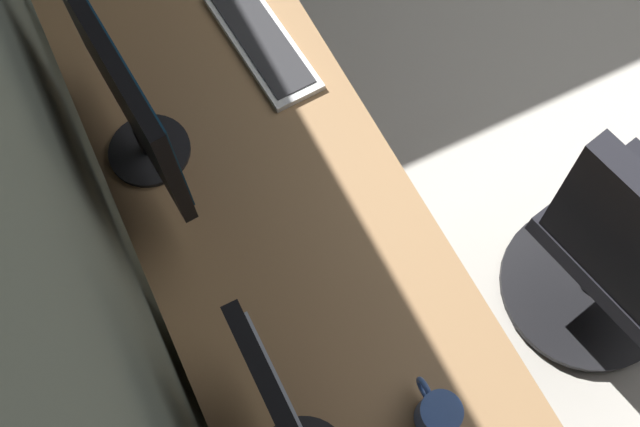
{
  "coord_description": "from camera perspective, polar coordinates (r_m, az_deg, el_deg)",
  "views": [
    {
      "loc": [
        -0.6,
        1.99,
        2.19
      ],
      "look_at": [
        -0.1,
        1.75,
        0.95
      ],
      "focal_mm": 38.26,
      "sensor_mm": 36.0,
      "label": 1
    }
  ],
  "objects": [
    {
      "name": "monitor_secondary",
      "position": [
        1.51,
        -16.14,
        9.91
      ],
      "size": [
        0.54,
        0.2,
        0.46
      ],
      "color": "black",
      "rests_on": "desk"
    },
    {
      "name": "keyboard_main",
      "position": [
        1.86,
        -4.87,
        14.18
      ],
      "size": [
        0.43,
        0.17,
        0.02
      ],
      "color": "silver",
      "rests_on": "desk"
    },
    {
      "name": "office_chair",
      "position": [
        2.03,
        23.83,
        -3.17
      ],
      "size": [
        0.56,
        0.59,
        0.97
      ],
      "color": "black",
      "rests_on": "ground"
    },
    {
      "name": "coffee_mug",
      "position": [
        1.44,
        9.79,
        -16.16
      ],
      "size": [
        0.13,
        0.09,
        0.1
      ],
      "color": "#335193",
      "rests_on": "desk"
    },
    {
      "name": "desk",
      "position": [
        1.62,
        -1.59,
        -4.85
      ],
      "size": [
        2.23,
        0.66,
        0.73
      ],
      "color": "#936D47",
      "rests_on": "ground"
    },
    {
      "name": "drawer_pedestal",
      "position": [
        1.89,
        -0.7,
        -11.01
      ],
      "size": [
        0.4,
        0.51,
        0.69
      ],
      "color": "#936D47",
      "rests_on": "ground"
    },
    {
      "name": "wall_back",
      "position": [
        1.09,
        -24.1,
        2.17
      ],
      "size": [
        4.85,
        0.1,
        2.6
      ],
      "primitive_type": "cube",
      "color": "slate",
      "rests_on": "ground"
    }
  ]
}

